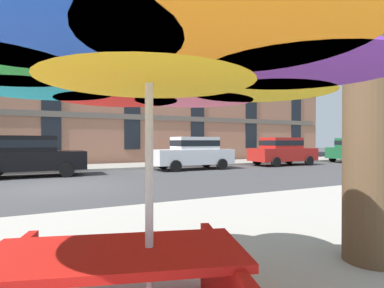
{
  "coord_description": "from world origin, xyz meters",
  "views": [
    {
      "loc": [
        -0.4,
        -11.1,
        1.54
      ],
      "look_at": [
        6.63,
        3.2,
        1.4
      ],
      "focal_mm": 28.2,
      "sensor_mm": 36.0,
      "label": 1
    }
  ],
  "objects_px": {
    "sedan_black": "(30,155)",
    "sedan_white": "(193,152)",
    "sedan_red": "(282,151)",
    "patio_umbrella": "(149,57)",
    "sedan_green": "(355,149)"
  },
  "relations": [
    {
      "from": "sedan_white",
      "to": "patio_umbrella",
      "type": "distance_m",
      "value": 14.39
    },
    {
      "from": "sedan_white",
      "to": "sedan_red",
      "type": "bearing_deg",
      "value": 0.0
    },
    {
      "from": "sedan_black",
      "to": "sedan_white",
      "type": "height_order",
      "value": "same"
    },
    {
      "from": "patio_umbrella",
      "to": "sedan_red",
      "type": "bearing_deg",
      "value": 44.2
    },
    {
      "from": "sedan_black",
      "to": "sedan_white",
      "type": "relative_size",
      "value": 1.0
    },
    {
      "from": "sedan_white",
      "to": "sedan_black",
      "type": "bearing_deg",
      "value": 180.0
    },
    {
      "from": "sedan_green",
      "to": "patio_umbrella",
      "type": "height_order",
      "value": "patio_umbrella"
    },
    {
      "from": "sedan_white",
      "to": "sedan_red",
      "type": "distance_m",
      "value": 6.41
    },
    {
      "from": "patio_umbrella",
      "to": "sedan_white",
      "type": "bearing_deg",
      "value": 62.35
    },
    {
      "from": "sedan_black",
      "to": "sedan_red",
      "type": "height_order",
      "value": "same"
    },
    {
      "from": "sedan_red",
      "to": "patio_umbrella",
      "type": "xyz_separation_m",
      "value": [
        -13.06,
        -12.7,
        1.2
      ]
    },
    {
      "from": "sedan_black",
      "to": "sedan_white",
      "type": "distance_m",
      "value": 7.89
    },
    {
      "from": "sedan_black",
      "to": "patio_umbrella",
      "type": "distance_m",
      "value": 12.82
    },
    {
      "from": "sedan_white",
      "to": "sedan_red",
      "type": "height_order",
      "value": "same"
    },
    {
      "from": "sedan_green",
      "to": "sedan_black",
      "type": "bearing_deg",
      "value": 180.0
    }
  ]
}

